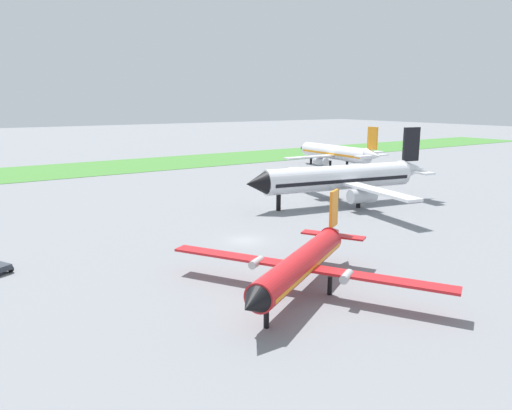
# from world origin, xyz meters

# --- Properties ---
(ground_plane) EXTENTS (600.00, 600.00, 0.00)m
(ground_plane) POSITION_xyz_m (0.00, 0.00, 0.00)
(ground_plane) COLOR gray
(grass_taxiway_strip) EXTENTS (360.00, 28.00, 0.08)m
(grass_taxiway_strip) POSITION_xyz_m (0.00, 76.71, 0.04)
(grass_taxiway_strip) COLOR #478438
(grass_taxiway_strip) RESTS_ON ground_plane
(airplane_parked_jet_far) EXTENTS (31.04, 30.44, 10.97)m
(airplane_parked_jet_far) POSITION_xyz_m (54.63, 42.45, 3.95)
(airplane_parked_jet_far) COLOR white
(airplane_parked_jet_far) RESTS_ON ground_plane
(airplane_midfield_jet) EXTENTS (34.21, 34.70, 12.33)m
(airplane_midfield_jet) POSITION_xyz_m (24.77, 9.16, 4.44)
(airplane_midfield_jet) COLOR white
(airplane_midfield_jet) RESTS_ON ground_plane
(airplane_foreground_turboprop) EXTENTS (20.33, 23.31, 7.80)m
(airplane_foreground_turboprop) POSITION_xyz_m (-4.78, -16.81, 2.86)
(airplane_foreground_turboprop) COLOR red
(airplane_foreground_turboprop) RESTS_ON ground_plane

